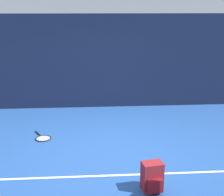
# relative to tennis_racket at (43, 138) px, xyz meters

# --- Properties ---
(ground_plane) EXTENTS (12.00, 12.00, 0.00)m
(ground_plane) POSITION_rel_tennis_racket_xyz_m (1.39, -0.93, -0.01)
(ground_plane) COLOR #234C93
(back_fence) EXTENTS (10.00, 0.10, 2.45)m
(back_fence) POSITION_rel_tennis_racket_xyz_m (1.39, 2.07, 1.21)
(back_fence) COLOR #141E38
(back_fence) RESTS_ON ground
(court_line) EXTENTS (9.00, 0.05, 0.00)m
(court_line) POSITION_rel_tennis_racket_xyz_m (1.39, -1.55, -0.01)
(court_line) COLOR white
(court_line) RESTS_ON ground
(tennis_racket) EXTENTS (0.46, 0.62, 0.03)m
(tennis_racket) POSITION_rel_tennis_racket_xyz_m (0.00, 0.00, 0.00)
(tennis_racket) COLOR black
(tennis_racket) RESTS_ON ground
(backpack) EXTENTS (0.33, 0.32, 0.44)m
(backpack) POSITION_rel_tennis_racket_xyz_m (1.89, -2.00, 0.20)
(backpack) COLOR maroon
(backpack) RESTS_ON ground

